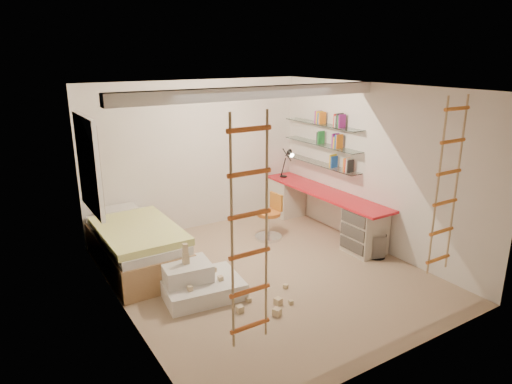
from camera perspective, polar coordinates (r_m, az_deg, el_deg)
floor at (r=6.60m, az=1.40°, el=-10.24°), size 4.50×4.50×0.00m
ceiling_beam at (r=6.15m, az=-0.00°, el=12.31°), size 4.00×0.18×0.16m
window_frame at (r=6.68m, az=-20.23°, el=3.21°), size 0.06×1.15×1.35m
window_blind at (r=6.69m, az=-19.89°, el=3.26°), size 0.02×1.00×1.20m
rope_ladder_left at (r=3.97m, az=-0.81°, el=-5.30°), size 0.41×0.04×2.13m
rope_ladder_right at (r=5.77m, az=22.76°, el=0.51°), size 0.41×0.04×2.13m
waste_bin at (r=7.30m, az=14.83°, el=-6.52°), size 0.29×0.29×0.36m
desk at (r=8.04m, az=8.28°, el=-2.20°), size 0.56×2.80×0.75m
shelves at (r=8.05m, az=8.21°, el=5.92°), size 0.25×1.80×0.71m
bed at (r=6.91m, az=-14.72°, el=-6.52°), size 1.02×2.00×0.69m
task_lamp at (r=8.53m, az=4.09°, el=4.18°), size 0.14×0.36×0.57m
swivel_chair at (r=7.71m, az=1.71°, el=-3.81°), size 0.49×0.49×0.77m
play_platform at (r=6.06m, az=-7.32°, el=-11.19°), size 1.07×0.88×0.44m
toy_blocks at (r=5.89m, az=-2.92°, el=-11.40°), size 1.33×1.12×0.71m
books at (r=8.02m, az=8.26°, el=7.01°), size 0.14×0.64×0.92m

